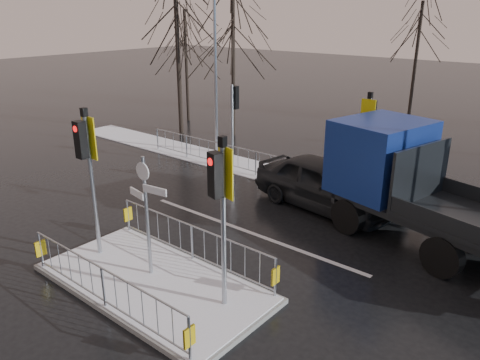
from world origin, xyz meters
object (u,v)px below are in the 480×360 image
Objects in this scene: traffic_island at (152,271)px; car_far_lane at (324,184)px; flatbed_truck at (409,180)px; street_lamp_left at (216,56)px.

traffic_island reaches higher than car_far_lane.
car_far_lane is at bearing 172.60° from flatbed_truck.
street_lamp_left reaches higher than flatbed_truck.
street_lamp_left reaches higher than traffic_island.
car_far_lane is at bearing 83.51° from traffic_island.
car_far_lane is (0.79, 6.91, 0.48)m from traffic_island.
traffic_island is 7.64m from flatbed_truck.
street_lamp_left is at bearing 77.93° from car_far_lane.
car_far_lane is 8.47m from street_lamp_left.
flatbed_truck is 0.93× the size of street_lamp_left.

